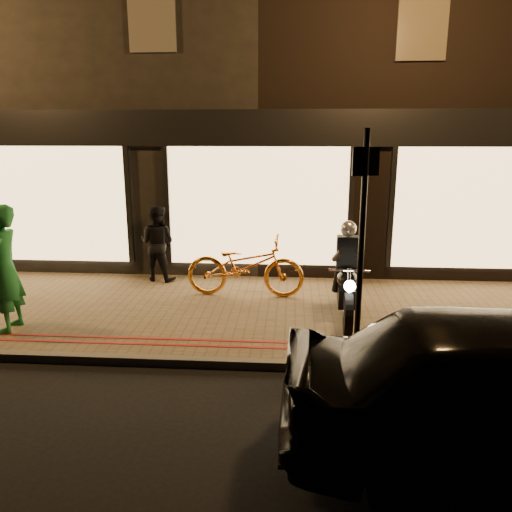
{
  "coord_description": "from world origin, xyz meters",
  "views": [
    {
      "loc": [
        0.69,
        -6.04,
        3.07
      ],
      "look_at": [
        0.12,
        1.86,
        1.1
      ],
      "focal_mm": 35.0,
      "sensor_mm": 36.0,
      "label": 1
    }
  ],
  "objects_px": {
    "bicycle_gold": "(245,266)",
    "person_green": "(4,269)",
    "sign_post": "(362,235)",
    "motorcycle": "(347,282)"
  },
  "relations": [
    {
      "from": "bicycle_gold",
      "to": "person_green",
      "type": "relative_size",
      "value": 1.12
    },
    {
      "from": "sign_post",
      "to": "bicycle_gold",
      "type": "distance_m",
      "value": 3.25
    },
    {
      "from": "sign_post",
      "to": "person_green",
      "type": "bearing_deg",
      "value": 173.51
    },
    {
      "from": "motorcycle",
      "to": "sign_post",
      "type": "relative_size",
      "value": 0.65
    },
    {
      "from": "motorcycle",
      "to": "bicycle_gold",
      "type": "xyz_separation_m",
      "value": [
        -1.74,
        1.03,
        -0.05
      ]
    },
    {
      "from": "sign_post",
      "to": "bicycle_gold",
      "type": "height_order",
      "value": "sign_post"
    },
    {
      "from": "sign_post",
      "to": "person_green",
      "type": "relative_size",
      "value": 1.55
    },
    {
      "from": "sign_post",
      "to": "motorcycle",
      "type": "bearing_deg",
      "value": 89.88
    },
    {
      "from": "motorcycle",
      "to": "bicycle_gold",
      "type": "distance_m",
      "value": 2.02
    },
    {
      "from": "motorcycle",
      "to": "bicycle_gold",
      "type": "relative_size",
      "value": 0.9
    }
  ]
}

